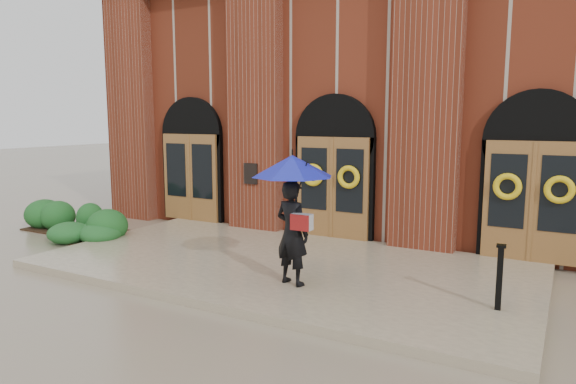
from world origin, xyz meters
The scene contains 7 objects.
ground centered at (0.00, 0.00, 0.00)m, with size 90.00×90.00×0.00m, color gray.
landing centered at (0.00, 0.15, 0.07)m, with size 10.00×5.30×0.15m, color tan.
church_building centered at (0.00, 8.78, 3.50)m, with size 16.20×12.53×7.00m.
man_with_umbrella centered at (0.90, -1.01, 1.78)m, with size 1.74×1.74×2.32m.
metal_post centered at (4.30, -0.55, 0.70)m, with size 0.15×0.15×1.04m.
hedge_wall_left centered at (-6.55, 0.50, 0.39)m, with size 3.05×1.22×0.78m, color #194C1C.
hedge_front_left centered at (-5.10, 0.00, 0.25)m, with size 1.41×1.21×0.50m, color #1A4E1F.
Camera 1 is at (5.15, -8.83, 3.12)m, focal length 32.00 mm.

